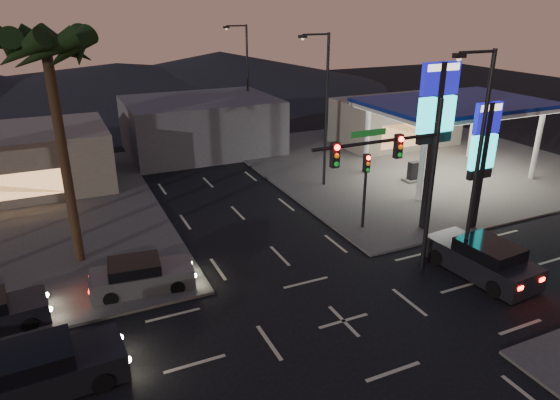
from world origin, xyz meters
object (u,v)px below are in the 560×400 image
car_lane_b_front (141,276)px  suv_station (482,259)px  traffic_signal_mast (401,168)px  pylon_sign_short (483,147)px  gas_station (455,106)px  pylon_sign_tall (436,115)px  car_lane_a_front (43,370)px

car_lane_b_front → suv_station: (14.38, -5.21, 0.13)m
traffic_signal_mast → pylon_sign_short: bearing=19.1°
gas_station → pylon_sign_short: bearing=-123.7°
traffic_signal_mast → pylon_sign_tall: bearing=36.5°
pylon_sign_short → gas_station: bearing=56.3°
traffic_signal_mast → car_lane_b_front: (-10.52, 3.69, -4.56)m
car_lane_a_front → suv_station: 18.30m
pylon_sign_tall → car_lane_b_front: bearing=179.3°
car_lane_a_front → car_lane_b_front: 6.22m
pylon_sign_tall → pylon_sign_short: pylon_sign_tall is taller
traffic_signal_mast → car_lane_b_front: traffic_signal_mast is taller
gas_station → suv_station: 14.89m
gas_station → pylon_sign_short: (-5.00, -7.50, -0.42)m
pylon_sign_tall → traffic_signal_mast: (-4.74, -3.51, -1.17)m
car_lane_b_front → traffic_signal_mast: bearing=-19.3°
gas_station → suv_station: (-8.39, -11.53, -4.29)m
car_lane_a_front → suv_station: (18.30, -0.38, 0.04)m
pylon_sign_tall → suv_station: pylon_sign_tall is taller
traffic_signal_mast → suv_station: bearing=-21.5°
car_lane_a_front → car_lane_b_front: (3.92, 4.83, -0.09)m
pylon_sign_tall → pylon_sign_short: size_ratio=1.29×
pylon_sign_tall → pylon_sign_short: bearing=-21.8°
pylon_sign_short → car_lane_b_front: pylon_sign_short is taller
gas_station → pylon_sign_tall: (-7.50, -6.50, 1.31)m
gas_station → suv_station: gas_station is taller
gas_station → pylon_sign_tall: 10.01m
traffic_signal_mast → car_lane_a_front: traffic_signal_mast is taller
pylon_sign_short → car_lane_b_front: 18.25m
gas_station → traffic_signal_mast: traffic_signal_mast is taller
pylon_sign_short → car_lane_b_front: bearing=176.2°
pylon_sign_tall → suv_station: size_ratio=1.70×
pylon_sign_short → car_lane_b_front: (-17.76, 1.18, -3.99)m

